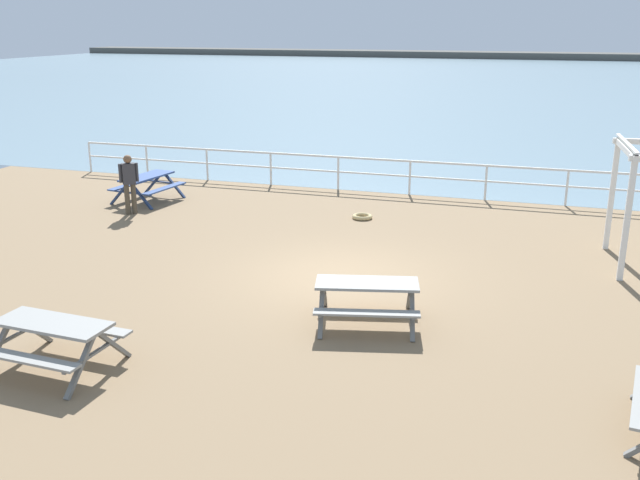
{
  "coord_description": "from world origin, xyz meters",
  "views": [
    {
      "loc": [
        3.91,
        -13.56,
        5.15
      ],
      "look_at": [
        -0.39,
        -0.13,
        0.8
      ],
      "focal_mm": 39.92,
      "sensor_mm": 36.0,
      "label": 1
    }
  ],
  "objects_px": {
    "picnic_table_near_left": "(367,292)",
    "picnic_table_near_right": "(54,334)",
    "visitor": "(129,181)",
    "picnic_table_far_left": "(147,182)"
  },
  "relations": [
    {
      "from": "picnic_table_near_left",
      "to": "picnic_table_near_right",
      "type": "distance_m",
      "value": 5.2
    },
    {
      "from": "picnic_table_near_right",
      "to": "picnic_table_near_left",
      "type": "bearing_deg",
      "value": 40.18
    },
    {
      "from": "visitor",
      "to": "picnic_table_near_left",
      "type": "bearing_deg",
      "value": -161.45
    },
    {
      "from": "picnic_table_near_left",
      "to": "picnic_table_near_right",
      "type": "height_order",
      "value": "same"
    },
    {
      "from": "picnic_table_near_right",
      "to": "picnic_table_far_left",
      "type": "height_order",
      "value": "same"
    },
    {
      "from": "picnic_table_near_left",
      "to": "picnic_table_far_left",
      "type": "relative_size",
      "value": 1.06
    },
    {
      "from": "picnic_table_far_left",
      "to": "visitor",
      "type": "bearing_deg",
      "value": -159.33
    },
    {
      "from": "picnic_table_near_right",
      "to": "picnic_table_far_left",
      "type": "distance_m",
      "value": 10.77
    },
    {
      "from": "picnic_table_near_right",
      "to": "visitor",
      "type": "relative_size",
      "value": 1.13
    },
    {
      "from": "picnic_table_near_right",
      "to": "picnic_table_far_left",
      "type": "bearing_deg",
      "value": 116.39
    }
  ]
}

